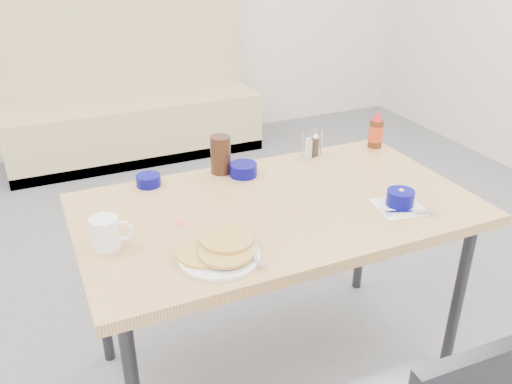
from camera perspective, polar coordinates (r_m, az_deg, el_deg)
name	(u,v)px	position (r m, az deg, el deg)	size (l,w,h in m)	color
booth_bench	(132,111)	(4.33, -12.89, 8.36)	(1.90, 0.56, 1.22)	tan
dining_table	(277,220)	(1.96, 2.21, -2.92)	(1.40, 0.80, 0.76)	tan
pancake_plate	(219,252)	(1.63, -3.88, -6.30)	(0.25, 0.25, 0.04)	white
coffee_mug	(107,232)	(1.72, -15.42, -4.11)	(0.13, 0.09, 0.10)	white
grits_setting	(400,200)	(1.96, 14.93, -0.86)	(0.18, 0.19, 0.07)	white
creamer_bowl	(148,180)	(2.10, -11.25, 1.21)	(0.09, 0.09, 0.04)	#040464
butter_bowl	(243,170)	(2.14, -1.35, 2.36)	(0.11, 0.11, 0.05)	#040464
amber_tumbler	(221,155)	(2.15, -3.75, 3.94)	(0.08, 0.08, 0.15)	black
condiment_caddy	(312,148)	(2.33, 5.90, 4.68)	(0.10, 0.08, 0.11)	silver
syrup_bottle	(376,131)	(2.46, 12.51, 6.25)	(0.06, 0.06, 0.17)	#47230F
sugar_wrapper	(180,223)	(1.83, -8.04, -3.22)	(0.04, 0.03, 0.00)	#E74D61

